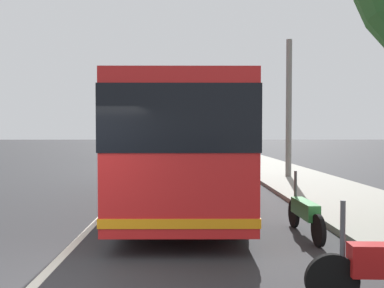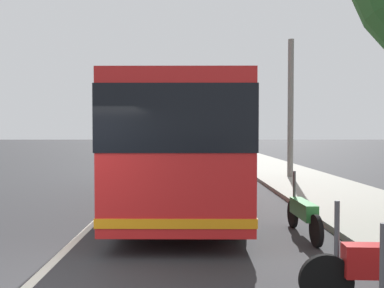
{
  "view_description": "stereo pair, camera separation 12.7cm",
  "coord_description": "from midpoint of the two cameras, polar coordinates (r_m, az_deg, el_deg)",
  "views": [
    {
      "loc": [
        -4.83,
        -2.02,
        2.06
      ],
      "look_at": [
        6.59,
        -2.26,
        1.73
      ],
      "focal_mm": 37.49,
      "sensor_mm": 36.0,
      "label": 1
    },
    {
      "loc": [
        -4.83,
        -2.15,
        2.06
      ],
      "look_at": [
        6.59,
        -2.26,
        1.73
      ],
      "focal_mm": 37.49,
      "sensor_mm": 36.0,
      "label": 2
    }
  ],
  "objects": [
    {
      "name": "coach_bus",
      "position": [
        11.74,
        -0.79,
        0.53
      ],
      "size": [
        10.82,
        2.83,
        3.12
      ],
      "rotation": [
        0.0,
        0.0,
        -0.02
      ],
      "color": "red",
      "rests_on": "ground"
    },
    {
      "name": "car_far_distant",
      "position": [
        36.41,
        0.14,
        -0.5
      ],
      "size": [
        4.23,
        1.89,
        1.47
      ],
      "rotation": [
        0.0,
        0.0,
        0.02
      ],
      "color": "silver",
      "rests_on": "ground"
    },
    {
      "name": "car_side_street",
      "position": [
        39.58,
        -6.37,
        -0.3
      ],
      "size": [
        4.52,
        2.07,
        1.51
      ],
      "rotation": [
        0.0,
        0.0,
        3.2
      ],
      "color": "gray",
      "rests_on": "ground"
    },
    {
      "name": "utility_pole",
      "position": [
        17.97,
        14.04,
        4.74
      ],
      "size": [
        0.25,
        0.25,
        6.09
      ],
      "primitive_type": "cylinder",
      "color": "slate",
      "rests_on": "ground"
    },
    {
      "name": "car_oncoming",
      "position": [
        31.29,
        -8.23,
        -0.81
      ],
      "size": [
        4.36,
        1.86,
        1.49
      ],
      "rotation": [
        0.0,
        0.0,
        3.15
      ],
      "color": "navy",
      "rests_on": "ground"
    },
    {
      "name": "lane_divider_line",
      "position": [
        15.11,
        -8.52,
        -6.2
      ],
      "size": [
        110.0,
        0.16,
        0.01
      ],
      "primitive_type": "cube",
      "color": "silver",
      "rests_on": "ground"
    },
    {
      "name": "motorcycle_by_tree",
      "position": [
        8.39,
        15.96,
        -9.49
      ],
      "size": [
        2.08,
        0.27,
        1.24
      ],
      "rotation": [
        0.0,
        0.0,
        0.02
      ],
      "color": "black",
      "rests_on": "ground"
    },
    {
      "name": "sidewalk_curb",
      "position": [
        15.71,
        17.34,
        -5.71
      ],
      "size": [
        110.0,
        3.6,
        0.14
      ],
      "primitive_type": "cube",
      "color": "gray",
      "rests_on": "ground"
    }
  ]
}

